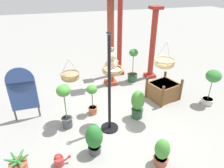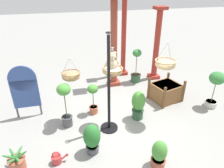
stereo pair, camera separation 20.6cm
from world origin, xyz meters
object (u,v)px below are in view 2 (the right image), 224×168
(potted_plant_fern_front, at_px, (17,162))
(potted_plant_broad_leaf, at_px, (138,104))
(wooden_planter_box, at_px, (166,91))
(potted_plant_flowering_red, at_px, (92,138))
(potted_plant_tall_leafy, at_px, (136,68))
(potted_plant_bushy_green, at_px, (215,85))
(display_pole_central, at_px, (109,103))
(hanging_basket_with_teddy, at_px, (113,71))
(greenhouse_pillar_far_back, at_px, (114,45))
(hanging_basket_left_high, at_px, (71,76))
(potted_plant_trailing_ivy, at_px, (93,97))
(greenhouse_pillar_right, at_px, (157,46))
(potted_plant_small_succulent, at_px, (159,154))
(hanging_basket_right_low, at_px, (165,64))
(watering_can, at_px, (57,159))
(display_sign_board, at_px, (24,88))
(teddy_bear, at_px, (112,62))
(potted_plant_conical_shrub, at_px, (65,102))
(greenhouse_pillar_left, at_px, (124,37))

(potted_plant_fern_front, relative_size, potted_plant_broad_leaf, 0.58)
(wooden_planter_box, height_order, potted_plant_flowering_red, potted_plant_flowering_red)
(potted_plant_tall_leafy, xyz_separation_m, potted_plant_bushy_green, (1.61, -2.11, 0.16))
(display_pole_central, relative_size, potted_plant_broad_leaf, 2.97)
(hanging_basket_with_teddy, height_order, potted_plant_bushy_green, hanging_basket_with_teddy)
(greenhouse_pillar_far_back, distance_m, wooden_planter_box, 2.24)
(potted_plant_tall_leafy, bearing_deg, wooden_planter_box, -72.10)
(hanging_basket_left_high, xyz_separation_m, potted_plant_trailing_ivy, (0.54, 0.13, -0.77))
(potted_plant_flowering_red, relative_size, potted_plant_bushy_green, 0.66)
(potted_plant_bushy_green, distance_m, potted_plant_broad_leaf, 2.34)
(greenhouse_pillar_right, height_order, potted_plant_small_succulent, greenhouse_pillar_right)
(potted_plant_tall_leafy, height_order, potted_plant_broad_leaf, potted_plant_tall_leafy)
(potted_plant_bushy_green, bearing_deg, hanging_basket_with_teddy, -179.80)
(hanging_basket_left_high, bearing_deg, hanging_basket_right_low, -15.71)
(potted_plant_flowering_red, distance_m, watering_can, 0.82)
(display_sign_board, bearing_deg, hanging_basket_right_low, -16.94)
(potted_plant_broad_leaf, bearing_deg, teddy_bear, 177.66)
(potted_plant_conical_shrub, bearing_deg, greenhouse_pillar_right, 32.13)
(hanging_basket_with_teddy, bearing_deg, display_sign_board, 159.25)
(greenhouse_pillar_far_back, relative_size, potted_plant_bushy_green, 2.68)
(potted_plant_bushy_green, bearing_deg, greenhouse_pillar_far_back, 139.31)
(display_pole_central, height_order, watering_can, display_pole_central)
(teddy_bear, bearing_deg, hanging_basket_right_low, -10.91)
(potted_plant_fern_front, distance_m, potted_plant_broad_leaf, 3.10)
(potted_plant_trailing_ivy, bearing_deg, greenhouse_pillar_far_back, 57.75)
(teddy_bear, height_order, watering_can, teddy_bear)
(potted_plant_fern_front, xyz_separation_m, watering_can, (0.77, -0.04, -0.07))
(teddy_bear, xyz_separation_m, potted_plant_bushy_green, (3.04, -0.01, -0.99))
(display_pole_central, relative_size, greenhouse_pillar_left, 0.80)
(hanging_basket_with_teddy, xyz_separation_m, teddy_bear, (0.00, 0.02, 0.20))
(potted_plant_bushy_green, bearing_deg, teddy_bear, 179.78)
(teddy_bear, relative_size, greenhouse_pillar_right, 0.18)
(potted_plant_broad_leaf, bearing_deg, potted_plant_fern_front, -161.08)
(potted_plant_fern_front, height_order, potted_plant_broad_leaf, potted_plant_broad_leaf)
(hanging_basket_left_high, height_order, potted_plant_trailing_ivy, hanging_basket_left_high)
(greenhouse_pillar_right, height_order, potted_plant_fern_front, greenhouse_pillar_right)
(greenhouse_pillar_right, distance_m, potted_plant_bushy_green, 2.45)
(hanging_basket_with_teddy, relative_size, potted_plant_flowering_red, 0.91)
(hanging_basket_left_high, bearing_deg, hanging_basket_with_teddy, -22.78)
(display_pole_central, xyz_separation_m, potted_plant_fern_front, (-2.07, -0.76, -0.59))
(display_pole_central, relative_size, greenhouse_pillar_right, 0.95)
(hanging_basket_with_teddy, xyz_separation_m, greenhouse_pillar_far_back, (0.59, 2.12, -0.05))
(hanging_basket_with_teddy, relative_size, greenhouse_pillar_left, 0.21)
(potted_plant_fern_front, distance_m, potted_plant_tall_leafy, 4.81)
(display_sign_board, bearing_deg, potted_plant_tall_leafy, 19.93)
(hanging_basket_with_teddy, xyz_separation_m, greenhouse_pillar_left, (1.16, 2.87, -0.00))
(potted_plant_bushy_green, distance_m, watering_can, 4.65)
(greenhouse_pillar_left, height_order, potted_plant_broad_leaf, greenhouse_pillar_left)
(display_pole_central, relative_size, potted_plant_bushy_green, 2.22)
(greenhouse_pillar_left, bearing_deg, display_sign_board, -148.26)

